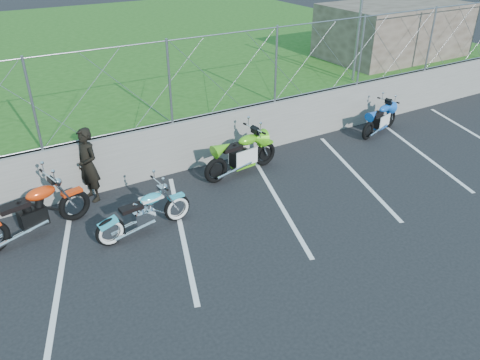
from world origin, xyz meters
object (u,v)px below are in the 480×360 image
naked_orange (35,213)px  sportbike_green (242,156)px  person_standing (88,165)px  sportbike_blue (380,120)px  cruiser_turquoise (146,214)px

naked_orange → sportbike_green: bearing=-10.9°
sportbike_green → person_standing: 3.65m
naked_orange → sportbike_blue: size_ratio=1.29×
person_standing → cruiser_turquoise: bearing=-1.3°
sportbike_green → person_standing: bearing=162.8°
sportbike_green → cruiser_turquoise: bearing=-164.7°
sportbike_blue → cruiser_turquoise: bearing=174.2°
cruiser_turquoise → sportbike_green: bearing=16.4°
naked_orange → person_standing: bearing=19.9°
naked_orange → person_standing: 1.62m
sportbike_blue → person_standing: person_standing is taller
person_standing → sportbike_green: bearing=60.7°
cruiser_turquoise → naked_orange: (-1.91, 1.02, 0.09)m
cruiser_turquoise → naked_orange: 2.16m
sportbike_blue → person_standing: (-8.43, 0.59, 0.45)m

